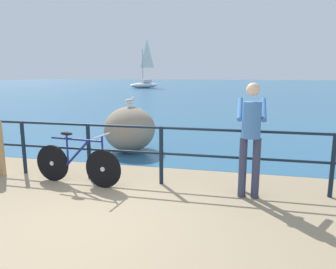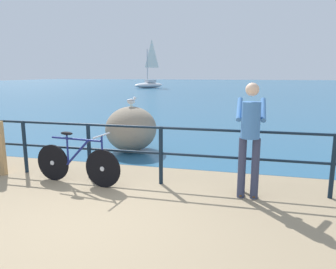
{
  "view_description": "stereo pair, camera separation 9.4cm",
  "coord_description": "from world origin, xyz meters",
  "px_view_note": "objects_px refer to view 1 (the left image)",
  "views": [
    {
      "loc": [
        2.01,
        -3.54,
        1.92
      ],
      "look_at": [
        0.71,
        2.07,
        0.81
      ],
      "focal_mm": 34.24,
      "sensor_mm": 36.0,
      "label": 1
    },
    {
      "loc": [
        2.11,
        -3.52,
        1.92
      ],
      "look_at": [
        0.71,
        2.07,
        0.81
      ],
      "focal_mm": 34.24,
      "sensor_mm": 36.0,
      "label": 2
    }
  ],
  "objects_px": {
    "person_at_railing": "(251,135)",
    "seagull": "(130,101)",
    "bicycle": "(77,163)",
    "breakwater_boulder_main": "(130,129)",
    "sailboat": "(145,83)"
  },
  "relations": [
    {
      "from": "seagull",
      "to": "sailboat",
      "type": "bearing_deg",
      "value": 40.59
    },
    {
      "from": "person_at_railing",
      "to": "sailboat",
      "type": "xyz_separation_m",
      "value": [
        -12.56,
        35.13,
        -0.28
      ]
    },
    {
      "from": "breakwater_boulder_main",
      "to": "seagull",
      "type": "height_order",
      "value": "seagull"
    },
    {
      "from": "bicycle",
      "to": "sailboat",
      "type": "height_order",
      "value": "sailboat"
    },
    {
      "from": "seagull",
      "to": "bicycle",
      "type": "bearing_deg",
      "value": -157.38
    },
    {
      "from": "breakwater_boulder_main",
      "to": "seagull",
      "type": "distance_m",
      "value": 0.7
    },
    {
      "from": "person_at_railing",
      "to": "seagull",
      "type": "height_order",
      "value": "person_at_railing"
    },
    {
      "from": "breakwater_boulder_main",
      "to": "seagull",
      "type": "bearing_deg",
      "value": 88.47
    },
    {
      "from": "bicycle",
      "to": "sailboat",
      "type": "xyz_separation_m",
      "value": [
        -9.66,
        35.2,
        0.32
      ]
    },
    {
      "from": "breakwater_boulder_main",
      "to": "sailboat",
      "type": "bearing_deg",
      "value": 106.57
    },
    {
      "from": "breakwater_boulder_main",
      "to": "sailboat",
      "type": "xyz_separation_m",
      "value": [
        -9.72,
        32.68,
        0.15
      ]
    },
    {
      "from": "bicycle",
      "to": "person_at_railing",
      "type": "height_order",
      "value": "person_at_railing"
    },
    {
      "from": "sailboat",
      "to": "bicycle",
      "type": "bearing_deg",
      "value": 50.56
    },
    {
      "from": "person_at_railing",
      "to": "breakwater_boulder_main",
      "type": "xyz_separation_m",
      "value": [
        -2.84,
        2.45,
        -0.44
      ]
    },
    {
      "from": "person_at_railing",
      "to": "bicycle",
      "type": "bearing_deg",
      "value": 91.46
    }
  ]
}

